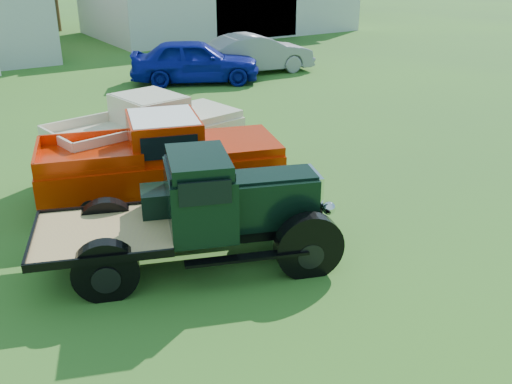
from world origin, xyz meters
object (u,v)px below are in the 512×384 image
red_pickup (161,159)px  misc_car_grey (256,53)px  vintage_flatbed (194,211)px  misc_car_blue (195,61)px  white_pickup (148,133)px

red_pickup → misc_car_grey: (9.25, 10.60, -0.13)m
red_pickup → misc_car_grey: 14.07m
vintage_flatbed → red_pickup: bearing=97.4°
misc_car_blue → misc_car_grey: bearing=-56.5°
misc_car_grey → vintage_flatbed: bearing=153.1°
vintage_flatbed → misc_car_blue: 14.67m
white_pickup → misc_car_blue: bearing=46.7°
vintage_flatbed → white_pickup: size_ratio=1.02×
red_pickup → white_pickup: 2.06m
misc_car_blue → misc_car_grey: size_ratio=1.03×
vintage_flatbed → white_pickup: 4.99m
red_pickup → misc_car_blue: bearing=76.2°
misc_car_blue → white_pickup: bearing=172.5°
red_pickup → misc_car_grey: bearing=65.7°
vintage_flatbed → white_pickup: vintage_flatbed is taller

